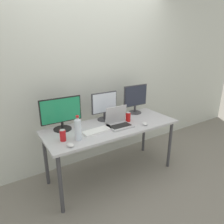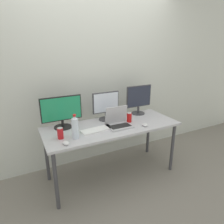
{
  "view_description": "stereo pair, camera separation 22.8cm",
  "coord_description": "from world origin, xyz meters",
  "views": [
    {
      "loc": [
        -1.27,
        -2.0,
        1.72
      ],
      "look_at": [
        0.0,
        0.0,
        0.92
      ],
      "focal_mm": 32.0,
      "sensor_mm": 36.0,
      "label": 1
    },
    {
      "loc": [
        -1.07,
        -2.12,
        1.72
      ],
      "look_at": [
        0.0,
        0.0,
        0.92
      ],
      "focal_mm": 32.0,
      "sensor_mm": 36.0,
      "label": 2
    }
  ],
  "objects": [
    {
      "name": "keyboard_main",
      "position": [
        -0.24,
        -0.07,
        0.75
      ],
      "size": [
        0.4,
        0.16,
        0.02
      ],
      "primitive_type": "cube",
      "rotation": [
        0.0,
        0.0,
        0.08
      ],
      "color": "white",
      "rests_on": "work_desk"
    },
    {
      "name": "monitor_left",
      "position": [
        -0.58,
        0.21,
        0.95
      ],
      "size": [
        0.5,
        0.22,
        0.4
      ],
      "color": "black",
      "rests_on": "work_desk"
    },
    {
      "name": "ground_plane",
      "position": [
        0.0,
        0.0,
        0.0
      ],
      "size": [
        16.0,
        16.0,
        0.0
      ],
      "primitive_type": "plane",
      "color": "gray"
    },
    {
      "name": "soda_can_by_laptop",
      "position": [
        -0.68,
        -0.08,
        0.8
      ],
      "size": [
        0.07,
        0.07,
        0.13
      ],
      "color": "red",
      "rests_on": "work_desk"
    },
    {
      "name": "mouse_by_keyboard",
      "position": [
        0.36,
        -0.21,
        0.76
      ],
      "size": [
        0.09,
        0.11,
        0.03
      ],
      "primitive_type": "ellipsoid",
      "rotation": [
        0.0,
        0.0,
        -0.32
      ],
      "color": "silver",
      "rests_on": "work_desk"
    },
    {
      "name": "water_bottle",
      "position": [
        -0.53,
        -0.15,
        0.87
      ],
      "size": [
        0.07,
        0.07,
        0.28
      ],
      "color": "silver",
      "rests_on": "work_desk"
    },
    {
      "name": "monitor_right",
      "position": [
        0.56,
        0.23,
        0.97
      ],
      "size": [
        0.41,
        0.2,
        0.42
      ],
      "color": "#38383D",
      "rests_on": "work_desk"
    },
    {
      "name": "soda_can_near_keyboard",
      "position": [
        0.26,
        0.01,
        0.8
      ],
      "size": [
        0.07,
        0.07,
        0.13
      ],
      "color": "red",
      "rests_on": "work_desk"
    },
    {
      "name": "monitor_center",
      "position": [
        0.02,
        0.22,
        0.95
      ],
      "size": [
        0.38,
        0.19,
        0.39
      ],
      "color": "#38383D",
      "rests_on": "work_desk"
    },
    {
      "name": "work_desk",
      "position": [
        0.0,
        0.0,
        0.68
      ],
      "size": [
        1.73,
        0.68,
        0.74
      ],
      "color": "#424247",
      "rests_on": "ground"
    },
    {
      "name": "wall_back",
      "position": [
        0.0,
        0.59,
        1.3
      ],
      "size": [
        7.0,
        0.08,
        2.6
      ],
      "primitive_type": "cube",
      "color": "silver",
      "rests_on": "ground"
    },
    {
      "name": "mouse_by_laptop",
      "position": [
        -0.66,
        -0.25,
        0.76
      ],
      "size": [
        0.08,
        0.1,
        0.04
      ],
      "primitive_type": "ellipsoid",
      "rotation": [
        0.0,
        0.0,
        0.27
      ],
      "color": "silver",
      "rests_on": "work_desk"
    },
    {
      "name": "laptop_silver",
      "position": [
        0.06,
        -0.06,
        0.8
      ],
      "size": [
        0.3,
        0.24,
        0.25
      ],
      "color": "#B7B7BC",
      "rests_on": "work_desk"
    }
  ]
}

